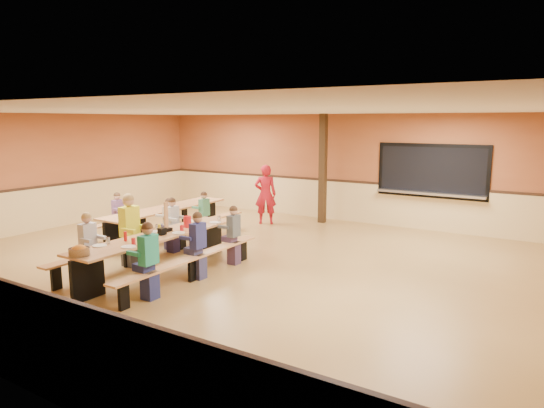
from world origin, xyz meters
The scene contains 23 objects.
ground centered at (0.00, 0.00, 0.00)m, with size 12.00×12.00×0.00m, color olive.
room_envelope centered at (0.00, 0.00, 0.69)m, with size 12.04×10.04×3.02m.
kitchen_pass_through centered at (2.60, 4.96, 1.49)m, with size 2.78×0.28×1.38m.
structural_post centered at (-0.20, 4.40, 1.50)m, with size 0.18×0.18×3.00m, color black.
cafeteria_table_main centered at (-0.73, -1.38, 0.53)m, with size 1.91×3.70×0.74m.
cafeteria_table_second centered at (-2.61, 0.78, 0.53)m, with size 1.91×3.70×0.74m.
seated_child_white_left centered at (-1.56, -2.26, 0.60)m, with size 0.36×0.30×1.20m, color silver, non-canonical shape.
seated_adult_yellow centered at (-1.56, -1.30, 0.70)m, with size 0.46×0.38×1.40m, color yellow, non-canonical shape.
seated_child_grey_left centered at (-1.56, -0.12, 0.59)m, with size 0.35×0.29×1.17m, color #B8B8B8, non-canonical shape.
seated_child_teal_right centered at (0.09, -2.40, 0.61)m, with size 0.38×0.31×1.23m, color #239072, non-canonical shape.
seated_child_navy_right centered at (0.09, -1.21, 0.60)m, with size 0.37×0.30×1.20m, color navy, non-canonical shape.
seated_child_char_right centered at (0.09, -0.14, 0.58)m, with size 0.34×0.28×1.15m, color #454B4F, non-canonical shape.
seated_child_purple_sec centered at (-3.43, 0.02, 0.56)m, with size 0.33×0.27×1.12m, color #6F4C77, non-canonical shape.
seated_child_green_sec centered at (-1.78, 1.21, 0.56)m, with size 0.33×0.27×1.12m, color #3F835C, non-canonical shape.
seated_child_tan_sec centered at (-1.78, 0.02, 0.56)m, with size 0.33×0.27×1.12m, color #B6A78E, non-canonical shape.
standing_woman centered at (-1.45, 3.42, 0.82)m, with size 0.60×0.39×1.63m, color #B11421.
punch_pitcher centered at (-0.70, -0.60, 0.85)m, with size 0.16×0.16×0.22m, color red.
chip_bowl centered at (-0.75, -3.03, 0.81)m, with size 0.32×0.32×0.15m, color orange, non-canonical shape.
napkin_dispenser centered at (-0.65, -1.34, 0.80)m, with size 0.10×0.14×0.13m, color black.
condiment_mustard centered at (-0.79, -1.26, 0.82)m, with size 0.06×0.06×0.17m, color yellow.
condiment_ketchup centered at (-0.86, -2.01, 0.82)m, with size 0.06×0.06×0.17m, color #B2140F.
table_paddle centered at (-0.81, -1.06, 0.88)m, with size 0.16×0.16×0.56m.
place_settings centered at (-0.73, -1.38, 0.80)m, with size 0.65×3.30×0.11m, color beige, non-canonical shape.
Camera 1 is at (5.65, -7.62, 2.81)m, focal length 32.00 mm.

